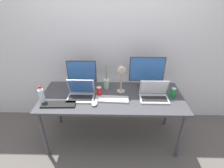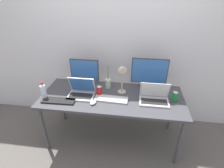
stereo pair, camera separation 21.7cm
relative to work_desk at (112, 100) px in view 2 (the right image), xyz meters
name	(u,v)px [view 2 (the right image)]	position (x,y,z in m)	size (l,w,h in m)	color
ground_plane	(112,137)	(0.00, 0.00, -0.68)	(16.00, 16.00, 0.00)	#5B5651
wall_back	(118,41)	(0.00, 0.59, 0.62)	(7.00, 0.08, 2.60)	silver
work_desk	(112,100)	(0.00, 0.00, 0.00)	(1.83, 0.74, 0.74)	#424247
monitor_left	(85,72)	(-0.42, 0.25, 0.26)	(0.40, 0.18, 0.39)	#38383D
monitor_center	(149,73)	(0.46, 0.24, 0.30)	(0.47, 0.21, 0.45)	#38383D
laptop_silver	(82,92)	(-0.39, -0.03, 0.12)	(0.34, 0.25, 0.25)	#B7B7BC
laptop_secondary	(154,97)	(0.53, -0.04, 0.11)	(0.36, 0.23, 0.24)	#B7B7BC
keyboard_main	(111,99)	(0.00, -0.08, 0.07)	(0.42, 0.14, 0.02)	#B2B2B7
keyboard_aux	(59,101)	(-0.64, -0.21, 0.07)	(0.41, 0.13, 0.02)	black
mouse_by_keyboard	(93,102)	(-0.20, -0.19, 0.08)	(0.07, 0.10, 0.03)	silver
water_bottle	(43,91)	(-0.84, -0.16, 0.17)	(0.07, 0.07, 0.23)	silver
soda_can_near_keyboard	(99,91)	(-0.17, 0.01, 0.12)	(0.07, 0.07, 0.13)	red
soda_can_by_laptop	(175,97)	(0.78, 0.00, 0.12)	(0.07, 0.07, 0.13)	#197F33
bamboo_vase	(108,83)	(-0.08, 0.21, 0.13)	(0.07, 0.07, 0.34)	#B2D1B7
desk_lamp	(122,74)	(0.12, 0.07, 0.35)	(0.11, 0.18, 0.43)	tan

